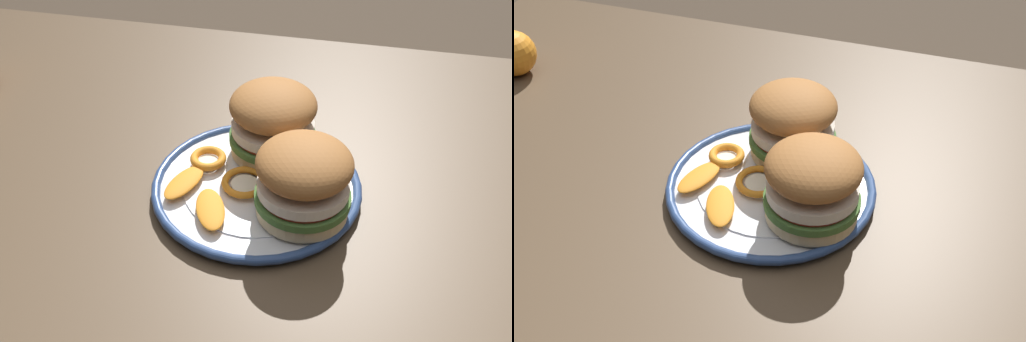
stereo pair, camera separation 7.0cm
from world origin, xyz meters
TOP-DOWN VIEW (x-y plane):
  - dining_table at (0.00, 0.00)m, footprint 1.39×0.86m
  - dinner_plate at (-0.03, -0.00)m, footprint 0.27×0.27m
  - sandwich_half_left at (-0.02, 0.07)m, footprint 0.16×0.16m
  - sandwich_half_right at (0.03, -0.04)m, footprint 0.14×0.14m
  - orange_peel_curled at (-0.10, 0.03)m, footprint 0.06×0.06m
  - orange_peel_strip_long at (-0.08, -0.07)m, footprint 0.06×0.08m
  - orange_peel_strip_short at (-0.12, -0.02)m, footprint 0.06×0.08m
  - orange_peel_small_curl at (-0.05, -0.01)m, footprint 0.08×0.08m

SIDE VIEW (x-z plane):
  - dining_table at x=0.00m, z-range 0.28..1.04m
  - dinner_plate at x=-0.03m, z-range 0.76..0.78m
  - orange_peel_strip_long at x=-0.08m, z-range 0.78..0.79m
  - orange_peel_strip_short at x=-0.12m, z-range 0.78..0.79m
  - orange_peel_small_curl at x=-0.05m, z-range 0.78..0.79m
  - orange_peel_curled at x=-0.10m, z-range 0.78..0.79m
  - sandwich_half_left at x=-0.02m, z-range 0.78..0.88m
  - sandwich_half_right at x=0.03m, z-range 0.78..0.88m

